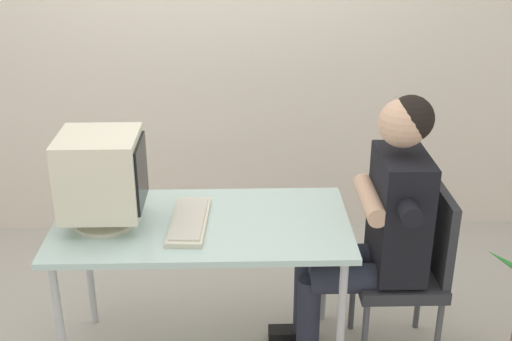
# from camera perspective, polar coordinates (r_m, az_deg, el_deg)

# --- Properties ---
(wall_back) EXTENTS (8.00, 0.10, 3.00)m
(wall_back) POSITION_cam_1_polar(r_m,az_deg,el_deg) (4.08, 0.23, 14.49)
(wall_back) COLOR beige
(wall_back) RESTS_ON ground_plane
(desk) EXTENTS (1.34, 0.70, 0.75)m
(desk) POSITION_cam_1_polar(r_m,az_deg,el_deg) (3.01, -4.69, -5.48)
(desk) COLOR #B7B7BC
(desk) RESTS_ON ground_plane
(crt_monitor) EXTENTS (0.35, 0.33, 0.42)m
(crt_monitor) POSITION_cam_1_polar(r_m,az_deg,el_deg) (2.92, -13.29, -0.41)
(crt_monitor) COLOR beige
(crt_monitor) RESTS_ON desk
(keyboard) EXTENTS (0.18, 0.45, 0.03)m
(keyboard) POSITION_cam_1_polar(r_m,az_deg,el_deg) (2.96, -5.82, -4.38)
(keyboard) COLOR beige
(keyboard) RESTS_ON desk
(office_chair) EXTENTS (0.40, 0.40, 0.87)m
(office_chair) POSITION_cam_1_polar(r_m,az_deg,el_deg) (3.23, 13.38, -7.99)
(office_chair) COLOR #4C4C51
(office_chair) RESTS_ON ground_plane
(person_seated) EXTENTS (0.70, 0.58, 1.33)m
(person_seated) POSITION_cam_1_polar(r_m,az_deg,el_deg) (3.07, 10.55, -4.31)
(person_seated) COLOR black
(person_seated) RESTS_ON ground_plane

